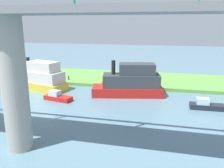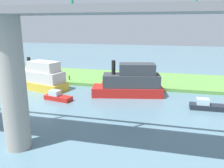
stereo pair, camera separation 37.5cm
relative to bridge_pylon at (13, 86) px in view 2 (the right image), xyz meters
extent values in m
plane|color=slate|center=(-3.32, -19.98, -5.35)|extent=(160.00, 160.00, 0.00)
cube|color=#5B9342|center=(-3.32, -25.98, -5.10)|extent=(80.00, 12.00, 0.50)
cylinder|color=#9E998E|center=(0.00, 0.00, 0.00)|extent=(2.04, 2.04, 10.70)
cube|color=slate|center=(0.00, 0.00, 5.60)|extent=(61.94, 4.00, 0.50)
cylinder|color=#2D334C|center=(-1.19, -22.05, -4.57)|extent=(0.29, 0.29, 0.55)
cylinder|color=red|center=(-1.19, -22.05, -4.00)|extent=(0.47, 0.47, 0.60)
sphere|color=tan|center=(-1.19, -22.05, -3.58)|extent=(0.24, 0.24, 0.24)
cylinder|color=brown|center=(5.18, -21.78, -4.49)|extent=(0.20, 0.20, 0.72)
cube|color=red|center=(-6.14, -16.69, -4.68)|extent=(10.45, 5.31, 1.33)
cube|color=#33383D|center=(-6.68, -16.81, -3.13)|extent=(8.42, 4.58, 1.77)
cube|color=#33383D|center=(-7.44, -16.97, -1.47)|extent=(5.40, 3.50, 1.55)
cylinder|color=black|center=(-4.18, -16.28, -1.25)|extent=(0.55, 0.55, 1.99)
cube|color=#D84C2D|center=(-3.53, -16.14, -3.52)|extent=(2.15, 2.32, 1.00)
cube|color=gold|center=(8.15, -16.82, -4.71)|extent=(10.13, 5.72, 1.28)
cube|color=beige|center=(7.63, -16.68, -3.21)|extent=(8.19, 4.88, 1.71)
cube|color=beige|center=(6.91, -16.47, -1.61)|extent=(5.29, 3.66, 1.50)
cylinder|color=black|center=(10.00, -17.35, -1.39)|extent=(0.53, 0.53, 1.92)
cube|color=#D84C2D|center=(10.61, -17.53, -3.58)|extent=(2.17, 2.32, 0.96)
cube|color=red|center=(2.56, -12.26, -5.04)|extent=(4.11, 2.17, 0.61)
cube|color=silver|center=(3.07, -12.37, -4.39)|extent=(1.61, 1.38, 0.69)
cube|color=#1E232D|center=(-16.55, -13.33, -5.04)|extent=(4.03, 1.51, 0.62)
cube|color=silver|center=(-16.01, -13.32, -4.37)|extent=(1.46, 1.17, 0.71)
camera|label=1|loc=(-11.50, 15.39, 4.72)|focal=37.47mm
camera|label=2|loc=(-11.87, 15.30, 4.72)|focal=37.47mm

